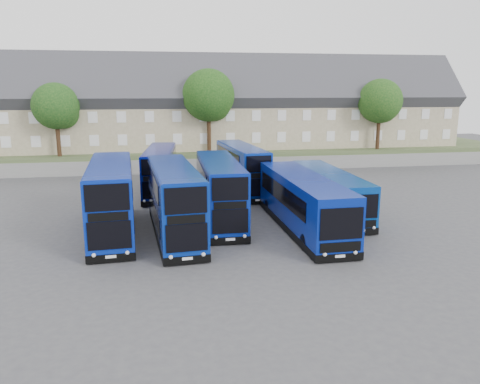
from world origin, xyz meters
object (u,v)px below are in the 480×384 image
object	(u,v)px
coach_east_a	(303,203)
dd_front_mid	(174,202)
tree_mid	(210,97)
dd_front_left	(112,200)
tree_far	(399,98)
tree_west	(57,108)
tree_east	(381,103)

from	to	relation	value
coach_east_a	dd_front_mid	bearing A→B (deg)	178.64
tree_mid	dd_front_left	bearing A→B (deg)	-110.98
dd_front_mid	coach_east_a	distance (m)	8.28
tree_far	tree_mid	bearing A→B (deg)	-165.96
dd_front_mid	tree_west	bearing A→B (deg)	110.83
tree_mid	tree_west	bearing A→B (deg)	-178.21
dd_front_mid	dd_front_left	bearing A→B (deg)	159.53
tree_mid	tree_far	bearing A→B (deg)	14.04
dd_front_mid	tree_east	distance (m)	34.58
tree_west	dd_front_mid	bearing A→B (deg)	-64.61
dd_front_mid	coach_east_a	world-z (taller)	dd_front_mid
coach_east_a	tree_far	size ratio (longest dim) A/B	1.48
dd_front_left	tree_far	size ratio (longest dim) A/B	1.31
dd_front_left	dd_front_mid	size ratio (longest dim) A/B	1.02
coach_east_a	tree_west	xyz separation A→B (m)	(-19.39, 23.49, 5.33)
tree_east	tree_far	distance (m)	9.23
dd_front_left	tree_west	world-z (taller)	tree_west
tree_west	tree_mid	xyz separation A→B (m)	(16.00, 0.50, 1.02)
tree_west	tree_far	world-z (taller)	tree_far
tree_west	tree_east	world-z (taller)	tree_east
coach_east_a	tree_mid	size ratio (longest dim) A/B	1.40
tree_east	tree_far	xyz separation A→B (m)	(6.00, 7.00, 0.34)
dd_front_left	tree_far	world-z (taller)	tree_far
tree_east	tree_far	bearing A→B (deg)	49.40
tree_west	tree_far	bearing A→B (deg)	9.46
tree_mid	tree_far	size ratio (longest dim) A/B	1.06
dd_front_mid	tree_far	bearing A→B (deg)	40.03
coach_east_a	tree_far	world-z (taller)	tree_far
coach_east_a	dd_front_left	bearing A→B (deg)	173.56
tree_mid	tree_east	distance (m)	20.02
tree_mid	tree_far	xyz separation A→B (m)	(26.00, 6.50, -0.34)
dd_front_mid	coach_east_a	xyz separation A→B (m)	(8.27, -0.05, -0.41)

